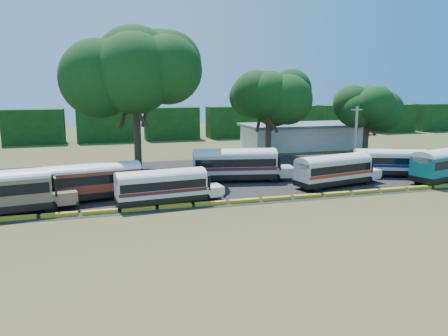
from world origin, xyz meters
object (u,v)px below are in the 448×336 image
object	(u,v)px
bus_cream_west	(163,185)
bus_red	(96,179)
tree_west	(135,68)
bus_white_red	(335,169)
bus_teal	(448,163)

from	to	relation	value
bus_cream_west	bus_red	bearing A→B (deg)	143.82
tree_west	bus_cream_west	bearing A→B (deg)	-86.29
bus_white_red	bus_red	bearing A→B (deg)	164.79
bus_red	bus_teal	size ratio (longest dim) A/B	0.92
bus_red	bus_white_red	bearing A→B (deg)	-12.37
bus_cream_west	tree_west	xyz separation A→B (m)	(-0.88, 13.52, 10.13)
bus_teal	tree_west	size ratio (longest dim) A/B	0.67
bus_cream_west	bus_teal	world-z (taller)	bus_teal
bus_white_red	bus_teal	bearing A→B (deg)	-17.50
bus_red	bus_cream_west	world-z (taller)	bus_red
bus_white_red	bus_teal	world-z (taller)	bus_teal
bus_cream_west	bus_teal	xyz separation A→B (m)	(30.00, 0.88, 0.32)
bus_white_red	bus_teal	size ratio (longest dim) A/B	0.91
bus_teal	tree_west	distance (m)	34.78
bus_teal	bus_white_red	bearing A→B (deg)	158.29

